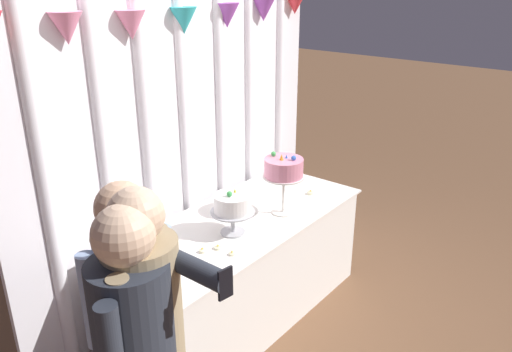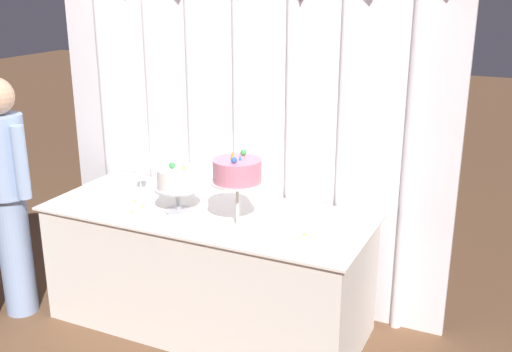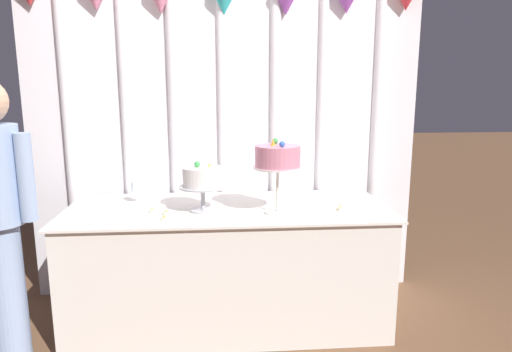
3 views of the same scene
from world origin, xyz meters
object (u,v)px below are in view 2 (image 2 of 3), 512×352
object	(u,v)px
cake_display_nearright	(237,173)
cake_table	(208,268)
tealight_near_right	(143,208)
tealight_far_left	(135,204)
cake_display_nearleft	(177,180)
guest_man_dark_suit	(7,186)
tealight_near_left	(132,214)
wine_glass	(140,175)
tealight_far_right	(304,237)

from	to	relation	value
cake_display_nearright	cake_table	bearing A→B (deg)	150.98
tealight_near_right	cake_table	bearing A→B (deg)	21.38
tealight_far_left	tealight_near_right	xyz separation A→B (m)	(0.09, -0.04, -0.00)
cake_display_nearleft	cake_display_nearright	size ratio (longest dim) A/B	0.69
cake_table	guest_man_dark_suit	world-z (taller)	guest_man_dark_suit
tealight_near_left	tealight_near_right	distance (m)	0.12
wine_glass	guest_man_dark_suit	xyz separation A→B (m)	(-0.64, -0.56, 0.00)
cake_display_nearright	wine_glass	bearing A→B (deg)	160.58
wine_glass	guest_man_dark_suit	size ratio (longest dim) A/B	0.09
cake_display_nearright	tealight_near_right	size ratio (longest dim) A/B	9.60
tealight_far_right	guest_man_dark_suit	distance (m)	1.97
tealight_far_right	cake_display_nearright	bearing A→B (deg)	-176.83
wine_glass	tealight_far_left	size ratio (longest dim) A/B	3.49
wine_glass	tealight_near_left	world-z (taller)	wine_glass
wine_glass	tealight_near_left	distance (m)	0.48
tealight_far_right	cake_display_nearleft	bearing A→B (deg)	175.78
tealight_far_left	tealight_far_right	distance (m)	1.17
tealight_far_left	tealight_near_left	size ratio (longest dim) A/B	1.09
tealight_near_left	tealight_near_right	world-z (taller)	tealight_near_right
tealight_far_left	guest_man_dark_suit	xyz separation A→B (m)	(-0.78, -0.30, 0.10)
cake_table	tealight_far_right	world-z (taller)	tealight_far_right
cake_table	cake_display_nearright	bearing A→B (deg)	-29.02
cake_display_nearleft	wine_glass	bearing A→B (deg)	152.48
cake_table	cake_display_nearleft	bearing A→B (deg)	-152.32
tealight_far_right	guest_man_dark_suit	world-z (taller)	guest_man_dark_suit
cake_display_nearright	tealight_near_right	bearing A→B (deg)	178.31
cake_display_nearright	tealight_near_left	size ratio (longest dim) A/B	11.83
cake_display_nearright	tealight_far_right	world-z (taller)	cake_display_nearright
cake_table	wine_glass	size ratio (longest dim) A/B	13.89
tealight_near_left	guest_man_dark_suit	size ratio (longest dim) A/B	0.02
tealight_near_right	tealight_far_left	bearing A→B (deg)	154.55
wine_glass	tealight_near_left	size ratio (longest dim) A/B	3.81
wine_glass	tealight_near_right	size ratio (longest dim) A/B	3.09
tealight_far_left	cake_display_nearleft	bearing A→B (deg)	4.10
guest_man_dark_suit	cake_table	bearing A→B (deg)	18.14
cake_table	tealight_far_left	xyz separation A→B (m)	(-0.47, -0.10, 0.41)
cake_table	guest_man_dark_suit	bearing A→B (deg)	-161.86
tealight_near_right	tealight_far_right	world-z (taller)	tealight_far_right
tealight_far_left	cake_display_nearright	bearing A→B (deg)	-4.71
cake_display_nearleft	guest_man_dark_suit	distance (m)	1.14
tealight_far_right	tealight_near_right	bearing A→B (deg)	-179.87
cake_display_nearright	guest_man_dark_suit	bearing A→B (deg)	-171.16
cake_table	tealight_far_left	distance (m)	0.63
tealight_far_left	tealight_near_right	distance (m)	0.10
cake_table	cake_display_nearright	distance (m)	0.81
tealight_far_right	guest_man_dark_suit	bearing A→B (deg)	-172.32
cake_display_nearleft	tealight_near_left	size ratio (longest dim) A/B	8.14
guest_man_dark_suit	wine_glass	bearing A→B (deg)	41.02
tealight_near_left	tealight_near_right	size ratio (longest dim) A/B	0.81
wine_glass	guest_man_dark_suit	bearing A→B (deg)	-138.98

